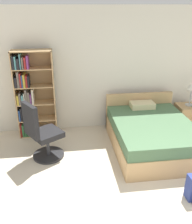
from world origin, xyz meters
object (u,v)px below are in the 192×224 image
Objects in this scene: table_lamp at (192,88)px; bed at (151,133)px; nightstand at (185,116)px; office_chair at (42,135)px; bookshelf at (30,96)px.

bed is at bearing -146.14° from table_lamp.
nightstand is (1.07, 0.75, -0.03)m from bed.
office_chair is at bearing -164.52° from nightstand.
table_lamp is at bearing 33.86° from bed.
table_lamp is at bearing 15.39° from office_chair.
bookshelf is at bearing 178.64° from nightstand.
office_chair reaches higher than nightstand.
office_chair is at bearing -74.89° from bookshelf.
table_lamp reaches higher than bed.
office_chair is (-2.06, -0.12, 0.19)m from bed.
nightstand is 0.98× the size of table_lamp.
nightstand is at bearing 15.48° from office_chair.
bookshelf reaches higher than office_chair.
nightstand is at bearing -169.97° from table_lamp.
bed reaches higher than nightstand.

